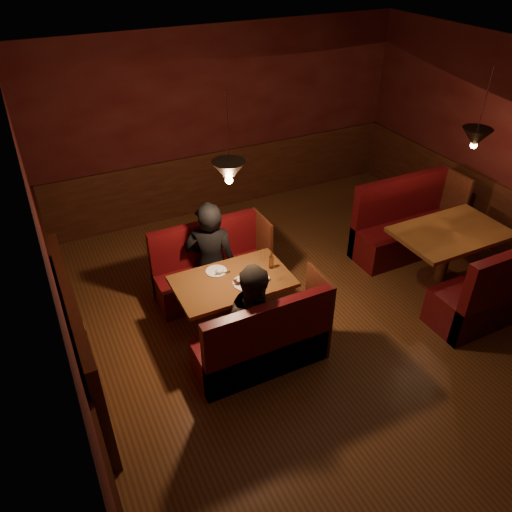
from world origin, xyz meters
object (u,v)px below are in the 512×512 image
second_bench_near (497,295)px  diner_b (258,305)px  main_bench_far (212,272)px  diner_a (210,241)px  main_bench_near (265,346)px  main_table (234,291)px  second_bench_far (404,229)px  second_table (448,244)px

second_bench_near → diner_b: 3.02m
main_bench_far → diner_b: size_ratio=0.91×
second_bench_near → diner_a: 3.54m
diner_b → second_bench_near: bearing=-13.5°
main_bench_near → main_bench_far: bearing=90.0°
main_table → diner_b: 0.69m
second_bench_far → main_bench_far: bearing=173.8°
main_table → diner_a: 0.71m
second_bench_near → diner_b: size_ratio=0.98×
second_table → main_bench_far: bearing=157.8°
main_table → diner_a: (-0.03, 0.63, 0.33)m
second_table → second_bench_far: 0.89m
main_bench_near → diner_b: size_ratio=0.91×
diner_a → second_table: bearing=-175.5°
main_bench_near → diner_b: 0.51m
diner_b → diner_a: bearing=89.8°
main_bench_near → second_bench_far: bearing=22.5°
main_bench_far → second_table: 3.11m
diner_a → diner_b: size_ratio=1.08×
main_bench_far → diner_a: (-0.05, -0.13, 0.56)m
main_bench_near → diner_a: diner_a is taller
second_bench_near → diner_b: diner_b is taller
main_table → second_bench_far: 2.95m
second_bench_near → main_table: bearing=156.5°
main_bench_far → second_bench_far: size_ratio=0.93×
main_bench_far → second_bench_near: 3.53m
main_bench_near → diner_a: bearing=92.0°
second_bench_near → diner_b: (-2.92, 0.63, 0.45)m
main_bench_near → second_table: main_bench_near is taller
main_table → diner_a: size_ratio=0.76×
second_bench_near → diner_a: size_ratio=0.90×
second_bench_far → second_bench_near: bearing=-90.0°
diner_b → second_bench_far: bearing=19.0°
main_bench_near → second_table: bearing=6.9°
main_bench_far → second_table: bearing=-22.2°
second_table → second_bench_near: second_bench_near is taller
main_bench_far → second_bench_near: (2.90, -2.02, 0.04)m
main_bench_near → second_bench_near: size_ratio=0.93×
main_bench_far → diner_b: (-0.02, -1.39, 0.49)m
main_bench_far → second_bench_far: (2.90, -0.31, 0.04)m
main_table → diner_b: bearing=-90.8°
second_bench_near → diner_b: bearing=167.8°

